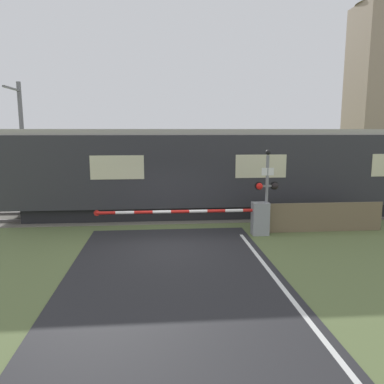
# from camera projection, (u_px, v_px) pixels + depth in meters

# --- Properties ---
(ground_plane) EXTENTS (80.00, 80.00, 0.00)m
(ground_plane) POSITION_uv_depth(u_px,v_px,m) (171.00, 245.00, 12.41)
(ground_plane) COLOR #5B6B3D
(track_bed) EXTENTS (36.00, 3.20, 0.13)m
(track_bed) POSITION_uv_depth(u_px,v_px,m) (168.00, 215.00, 16.74)
(track_bed) COLOR #666056
(track_bed) RESTS_ON ground_plane
(train) EXTENTS (21.24, 2.72, 3.82)m
(train) POSITION_uv_depth(u_px,v_px,m) (253.00, 171.00, 16.76)
(train) COLOR black
(train) RESTS_ON ground_plane
(crossing_barrier) EXTENTS (6.23, 0.44, 1.20)m
(crossing_barrier) POSITION_uv_depth(u_px,v_px,m) (246.00, 217.00, 13.54)
(crossing_barrier) COLOR gray
(crossing_barrier) RESTS_ON ground_plane
(signal_post) EXTENTS (0.87, 0.26, 3.09)m
(signal_post) POSITION_uv_depth(u_px,v_px,m) (267.00, 187.00, 13.44)
(signal_post) COLOR gray
(signal_post) RESTS_ON ground_plane
(catenary_pole) EXTENTS (0.20, 1.90, 6.01)m
(catenary_pole) POSITION_uv_depth(u_px,v_px,m) (22.00, 143.00, 17.81)
(catenary_pole) COLOR slate
(catenary_pole) RESTS_ON ground_plane
(distant_building) EXTENTS (5.28, 5.28, 16.73)m
(distant_building) POSITION_uv_depth(u_px,v_px,m) (377.00, 83.00, 37.49)
(distant_building) COLOR gray
(distant_building) RESTS_ON ground_plane
(roadside_fence) EXTENTS (4.36, 0.06, 1.10)m
(roadside_fence) POSITION_uv_depth(u_px,v_px,m) (326.00, 217.00, 14.05)
(roadside_fence) COLOR #726047
(roadside_fence) RESTS_ON ground_plane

